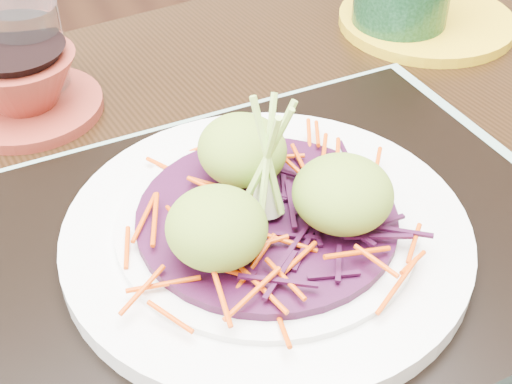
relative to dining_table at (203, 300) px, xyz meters
name	(u,v)px	position (x,y,z in m)	size (l,w,h in m)	color
dining_table	(203,300)	(0.00, 0.00, 0.00)	(1.20, 0.89, 0.68)	black
placemat	(266,264)	(0.03, -0.06, 0.09)	(0.51, 0.40, 0.00)	gray
serving_tray	(266,252)	(0.03, -0.06, 0.10)	(0.44, 0.33, 0.02)	black
white_plate	(267,232)	(0.03, -0.06, 0.12)	(0.29, 0.29, 0.02)	silver
cabbage_bed	(267,217)	(0.03, -0.06, 0.14)	(0.18, 0.18, 0.01)	#330A28
carrot_julienne	(267,207)	(0.03, -0.06, 0.15)	(0.22, 0.22, 0.01)	#D03F03
guacamole_scoops	(268,189)	(0.03, -0.06, 0.16)	(0.16, 0.14, 0.05)	olive
scallion_garnish	(267,162)	(0.03, -0.06, 0.19)	(0.07, 0.07, 0.10)	#95C14D
water_glass	(31,50)	(-0.08, 0.24, 0.14)	(0.06, 0.06, 0.09)	white
terracotta_bowl_set	(23,87)	(-0.10, 0.21, 0.12)	(0.16, 0.16, 0.06)	maroon
yellow_plate	(426,21)	(0.35, 0.22, 0.10)	(0.20, 0.20, 0.01)	gold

